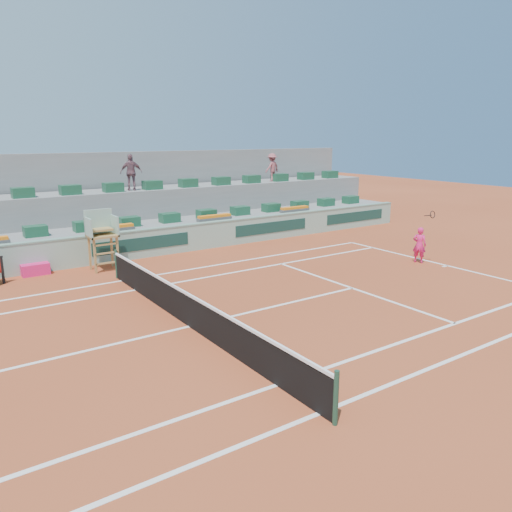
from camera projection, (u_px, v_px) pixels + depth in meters
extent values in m
plane|color=#9A3C1D|center=(189.00, 327.00, 14.07)|extent=(90.00, 90.00, 0.00)
cube|color=gray|center=(80.00, 241.00, 22.50)|extent=(36.00, 4.00, 1.20)
cube|color=gray|center=(70.00, 221.00, 23.61)|extent=(36.00, 2.40, 2.60)
cube|color=gray|center=(59.00, 198.00, 24.68)|extent=(36.00, 0.40, 4.40)
cube|color=#F52071|center=(35.00, 269.00, 19.18)|extent=(1.01, 0.45, 0.45)
imported|color=#774F59|center=(131.00, 172.00, 24.29)|extent=(1.12, 0.72, 1.77)
imported|color=#A25155|center=(272.00, 167.00, 29.19)|extent=(1.15, 0.83, 1.61)
cube|color=white|center=(447.00, 266.00, 20.60)|extent=(0.12, 10.97, 0.01)
cube|color=white|center=(319.00, 414.00, 9.67)|extent=(23.77, 0.12, 0.01)
cube|color=white|center=(122.00, 281.00, 18.46)|extent=(23.77, 0.12, 0.01)
cube|color=white|center=(277.00, 385.00, 10.77)|extent=(23.77, 0.12, 0.01)
cube|color=white|center=(135.00, 290.00, 17.36)|extent=(23.77, 0.12, 0.01)
cube|color=white|center=(352.00, 288.00, 17.58)|extent=(0.12, 8.23, 0.01)
cube|color=white|center=(189.00, 326.00, 14.07)|extent=(12.80, 0.12, 0.01)
cube|color=white|center=(445.00, 266.00, 20.52)|extent=(0.30, 0.12, 0.01)
cube|color=black|center=(189.00, 311.00, 13.96)|extent=(0.03, 11.87, 0.92)
cube|color=white|center=(188.00, 294.00, 13.84)|extent=(0.06, 11.87, 0.07)
cylinder|color=#1B402E|center=(336.00, 398.00, 9.18)|extent=(0.10, 0.10, 1.10)
cylinder|color=#1B402E|center=(116.00, 264.00, 18.69)|extent=(0.10, 0.10, 1.10)
cube|color=#91B7A3|center=(95.00, 250.00, 20.74)|extent=(36.00, 0.30, 1.20)
cube|color=gray|center=(94.00, 235.00, 20.59)|extent=(36.00, 0.34, 0.06)
cube|color=#163D34|center=(142.00, 244.00, 21.70)|extent=(4.40, 0.02, 0.56)
cube|color=#163D34|center=(272.00, 227.00, 25.54)|extent=(4.40, 0.02, 0.56)
cube|color=#163D34|center=(356.00, 217.00, 28.84)|extent=(4.40, 0.02, 0.56)
cube|color=olive|center=(95.00, 257.00, 19.31)|extent=(0.08, 0.08, 1.35)
cube|color=olive|center=(118.00, 254.00, 19.80)|extent=(0.08, 0.08, 1.35)
cube|color=olive|center=(90.00, 253.00, 19.87)|extent=(0.08, 0.08, 1.35)
cube|color=olive|center=(112.00, 250.00, 20.36)|extent=(0.08, 0.08, 1.35)
cube|color=olive|center=(102.00, 236.00, 19.67)|extent=(1.10, 0.90, 0.08)
cube|color=#91B7A3|center=(98.00, 222.00, 19.85)|extent=(1.10, 0.08, 1.00)
cube|color=#91B7A3|center=(88.00, 228.00, 19.30)|extent=(0.06, 0.90, 0.80)
cube|color=#91B7A3|center=(115.00, 225.00, 19.87)|extent=(0.06, 0.90, 0.80)
cube|color=olive|center=(101.00, 229.00, 19.69)|extent=(0.80, 0.60, 0.08)
cube|color=olive|center=(107.00, 263.00, 19.63)|extent=(0.90, 0.08, 0.06)
cube|color=olive|center=(106.00, 253.00, 19.54)|extent=(0.90, 0.08, 0.06)
cube|color=olive|center=(106.00, 244.00, 19.46)|extent=(0.90, 0.08, 0.06)
cube|color=#1A4E32|center=(35.00, 231.00, 20.48)|extent=(0.90, 0.60, 0.44)
cube|color=#1A4E32|center=(85.00, 226.00, 21.58)|extent=(0.90, 0.60, 0.44)
cube|color=#1A4E32|center=(129.00, 222.00, 22.68)|extent=(0.90, 0.60, 0.44)
cube|color=#1A4E32|center=(170.00, 218.00, 23.78)|extent=(0.90, 0.60, 0.44)
cube|color=#1A4E32|center=(206.00, 214.00, 24.88)|extent=(0.90, 0.60, 0.44)
cube|color=#1A4E32|center=(240.00, 211.00, 25.98)|extent=(0.90, 0.60, 0.44)
cube|color=#1A4E32|center=(271.00, 208.00, 27.08)|extent=(0.90, 0.60, 0.44)
cube|color=#1A4E32|center=(300.00, 205.00, 28.18)|extent=(0.90, 0.60, 0.44)
cube|color=#1A4E32|center=(326.00, 202.00, 29.28)|extent=(0.90, 0.60, 0.44)
cube|color=#1A4E32|center=(350.00, 200.00, 30.38)|extent=(0.90, 0.60, 0.44)
cube|color=#1A4E32|center=(23.00, 193.00, 21.67)|extent=(0.90, 0.60, 0.44)
cube|color=#1A4E32|center=(70.00, 190.00, 22.77)|extent=(0.90, 0.60, 0.44)
cube|color=#1A4E32|center=(113.00, 187.00, 23.87)|extent=(0.90, 0.60, 0.44)
cube|color=#1A4E32|center=(152.00, 185.00, 24.97)|extent=(0.90, 0.60, 0.44)
cube|color=#1A4E32|center=(188.00, 183.00, 26.07)|extent=(0.90, 0.60, 0.44)
cube|color=#1A4E32|center=(221.00, 181.00, 27.17)|extent=(0.90, 0.60, 0.44)
cube|color=#1A4E32|center=(251.00, 179.00, 28.27)|extent=(0.90, 0.60, 0.44)
cube|color=#1A4E32|center=(280.00, 177.00, 29.37)|extent=(0.90, 0.60, 0.44)
cube|color=#1A4E32|center=(306.00, 176.00, 30.47)|extent=(0.90, 0.60, 0.44)
cube|color=#1A4E32|center=(330.00, 174.00, 31.57)|extent=(0.90, 0.60, 0.44)
cube|color=#525252|center=(114.00, 230.00, 21.52)|extent=(1.80, 0.36, 0.16)
cube|color=orange|center=(114.00, 226.00, 21.49)|extent=(1.70, 0.32, 0.12)
cube|color=#525252|center=(214.00, 219.00, 24.27)|extent=(1.80, 0.36, 0.16)
cube|color=orange|center=(214.00, 216.00, 24.24)|extent=(1.70, 0.32, 0.12)
cube|color=#525252|center=(295.00, 210.00, 27.02)|extent=(1.80, 0.36, 0.16)
cube|color=orange|center=(295.00, 208.00, 26.99)|extent=(1.70, 0.32, 0.12)
cube|color=black|center=(3.00, 270.00, 18.03)|extent=(0.09, 0.09, 1.00)
imported|color=#F52071|center=(419.00, 245.00, 20.95)|extent=(0.55, 0.65, 1.52)
cylinder|color=black|center=(428.00, 216.00, 20.40)|extent=(0.03, 0.35, 0.09)
torus|color=black|center=(433.00, 215.00, 20.21)|extent=(0.31, 0.08, 0.31)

